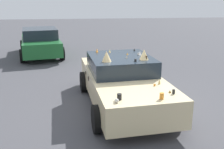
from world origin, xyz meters
The scene contains 3 objects.
ground_plane centered at (0.00, 0.00, 0.00)m, with size 60.00×60.00×0.00m, color #47474C.
art_car_decorated centered at (0.05, 0.00, 0.68)m, with size 4.49×2.36×1.60m.
parked_sedan_row_back_center centered at (6.81, 3.12, 0.71)m, with size 4.46×2.58×1.40m.
Camera 1 is at (-6.69, 1.12, 2.91)m, focal length 42.10 mm.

